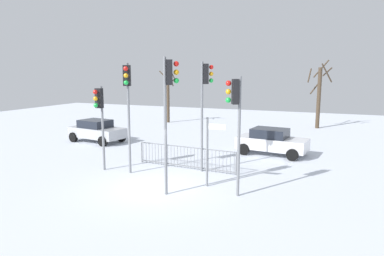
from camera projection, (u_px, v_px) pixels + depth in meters
name	position (u px, v px, depth m)	size (l,w,h in m)	color
ground_plane	(156.00, 187.00, 13.92)	(60.00, 60.00, 0.00)	silver
traffic_light_foreground_right	(128.00, 94.00, 15.21)	(0.39, 0.54, 4.99)	slate
traffic_light_mid_left	(236.00, 109.00, 12.44)	(0.53, 0.40, 4.44)	slate
traffic_light_rear_left	(100.00, 109.00, 15.83)	(0.33, 0.57, 3.96)	slate
traffic_light_foreground_left	(205.00, 92.00, 15.62)	(0.52, 0.41, 5.06)	slate
traffic_light_rear_right	(169.00, 96.00, 12.55)	(0.52, 0.41, 5.13)	slate
direction_sign_post	(209.00, 148.00, 13.79)	(0.79, 0.12, 2.82)	slate
pedestrian_guard_railing	(186.00, 157.00, 16.57)	(5.14, 0.40, 1.07)	slate
car_silver_trailing	(97.00, 130.00, 22.94)	(4.01, 2.40, 1.47)	#B2B5BA
car_white_near	(272.00, 141.00, 19.37)	(3.98, 2.32, 1.47)	silver
bare_tree_left	(168.00, 95.00, 31.61)	(1.31, 1.33, 4.73)	#473828
bare_tree_centre	(319.00, 94.00, 28.27)	(1.86, 1.86, 5.61)	#473828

